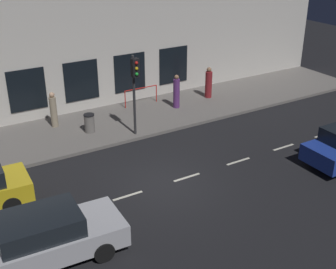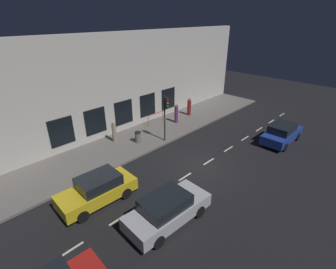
# 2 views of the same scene
# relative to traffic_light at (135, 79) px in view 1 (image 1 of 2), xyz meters

# --- Properties ---
(ground_plane) EXTENTS (60.00, 60.00, 0.00)m
(ground_plane) POSITION_rel_traffic_light_xyz_m (-4.31, 1.00, -2.86)
(ground_plane) COLOR black
(sidewalk) EXTENTS (4.50, 32.00, 0.15)m
(sidewalk) POSITION_rel_traffic_light_xyz_m (1.94, 1.00, -2.79)
(sidewalk) COLOR slate
(sidewalk) RESTS_ON ground
(building_facade) EXTENTS (0.65, 32.00, 8.32)m
(building_facade) POSITION_rel_traffic_light_xyz_m (4.49, 1.00, 1.29)
(building_facade) COLOR beige
(building_facade) RESTS_ON ground
(lane_centre_line) EXTENTS (0.12, 27.20, 0.01)m
(lane_centre_line) POSITION_rel_traffic_light_xyz_m (-4.31, -0.00, -2.86)
(lane_centre_line) COLOR beige
(lane_centre_line) RESTS_ON ground
(traffic_light) EXTENTS (0.46, 0.32, 3.78)m
(traffic_light) POSITION_rel_traffic_light_xyz_m (0.00, 0.00, 0.00)
(traffic_light) COLOR #2D2D30
(traffic_light) RESTS_ON sidewalk
(parked_car_1) EXTENTS (2.12, 4.61, 1.58)m
(parked_car_1) POSITION_rel_traffic_light_xyz_m (-6.18, 6.17, -2.07)
(parked_car_1) COLOR #B7B7BC
(parked_car_1) RESTS_ON ground
(pedestrian_0) EXTENTS (0.44, 0.44, 1.82)m
(pedestrian_0) POSITION_rel_traffic_light_xyz_m (2.02, -3.45, -1.86)
(pedestrian_0) COLOR #5B2D70
(pedestrian_0) RESTS_ON sidewalk
(pedestrian_1) EXTENTS (0.54, 0.54, 1.76)m
(pedestrian_1) POSITION_rel_traffic_light_xyz_m (2.43, -5.85, -1.90)
(pedestrian_1) COLOR maroon
(pedestrian_1) RESTS_ON sidewalk
(pedestrian_2) EXTENTS (0.40, 0.40, 1.75)m
(pedestrian_2) POSITION_rel_traffic_light_xyz_m (2.91, 2.96, -1.88)
(pedestrian_2) COLOR gray
(pedestrian_2) RESTS_ON sidewalk
(trash_bin) EXTENTS (0.50, 0.50, 0.90)m
(trash_bin) POSITION_rel_traffic_light_xyz_m (1.43, 1.75, -2.26)
(trash_bin) COLOR slate
(trash_bin) RESTS_ON sidewalk
(red_railing) EXTENTS (0.05, 1.97, 0.97)m
(red_railing) POSITION_rel_traffic_light_xyz_m (3.35, -2.02, -2.00)
(red_railing) COLOR red
(red_railing) RESTS_ON sidewalk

